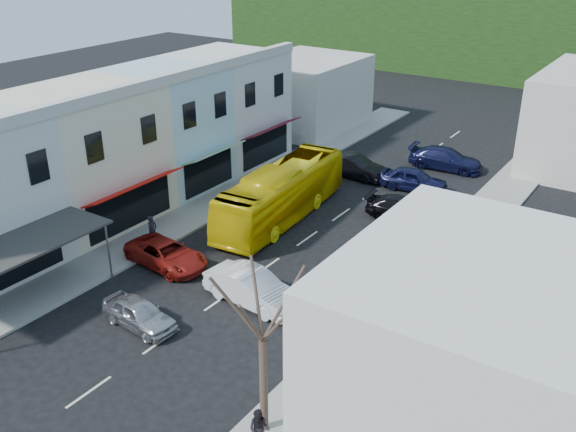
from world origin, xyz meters
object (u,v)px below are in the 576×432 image
Objects in this scene: pedestrian_left at (152,231)px; traffic_signal at (524,126)px; pedestrian_right at (259,427)px; direction_sign at (316,310)px; car_red at (166,254)px; street_tree at (263,341)px; car_silver at (139,313)px; car_white at (252,290)px; bus at (282,195)px.

traffic_signal is (12.87, 26.48, 1.63)m from pedestrian_left.
direction_sign is at bearing 82.40° from pedestrian_right.
car_red is 29.69m from traffic_signal.
direction_sign is at bearing -107.82° from pedestrian_left.
pedestrian_left is at bearing 148.82° from street_tree.
pedestrian_left reaches higher than car_silver.
pedestrian_left is 0.32× the size of traffic_signal.
car_silver is 1.00× the size of car_white.
traffic_signal is at bearing 104.88° from direction_sign.
bus is 21.28m from traffic_signal.
street_tree is (5.44, -6.62, 3.21)m from car_white.
pedestrian_left is 1.00× the size of pedestrian_right.
street_tree is (13.50, -8.17, 2.91)m from pedestrian_left.
car_red is at bearing 124.93° from pedestrian_right.
traffic_signal is (4.81, 28.03, 1.93)m from car_white.
pedestrian_left reaches higher than car_red.
car_silver is 5.35m from car_white.
bus is 18.42m from street_tree.
car_red is at bearing 35.76° from car_silver.
street_tree is (-0.39, 0.83, 2.91)m from pedestrian_right.
direction_sign is (-1.50, 6.15, 0.86)m from pedestrian_right.
car_red is at bearing 63.82° from traffic_signal.
car_white is 0.84× the size of traffic_signal.
pedestrian_right is 35.53m from traffic_signal.
direction_sign is at bearing -94.17° from car_red.
car_silver is at bearing 139.58° from pedestrian_right.
pedestrian_right is 0.46× the size of direction_sign.
direction_sign is (4.32, -1.30, 1.16)m from car_white.
bus is at bearing 31.11° from car_white.
bus is at bearing 100.58° from pedestrian_right.
car_white and car_red have the same top height.
bus reaches higher than pedestrian_left.
traffic_signal is at bearing -9.01° from car_silver.
car_silver is 0.96× the size of car_red.
bus is 9.87m from car_white.
traffic_signal reaches higher than car_red.
car_silver is 9.39m from street_tree.
traffic_signal is (0.49, 29.33, 0.77)m from direction_sign.
car_white is at bearing 106.69° from pedestrian_right.
direction_sign is at bearing -101.65° from car_white.
street_tree reaches higher than pedestrian_left.
car_red is at bearing -105.90° from bus.
pedestrian_right is (13.89, -9.00, 0.00)m from pedestrian_left.
street_tree reaches higher than car_white.
street_tree reaches higher than traffic_signal.
car_white is at bearing 129.41° from street_tree.
direction_sign reaches higher than car_silver.
traffic_signal reaches higher than direction_sign.
pedestrian_left is (-2.08, 1.12, 0.30)m from car_red.
bus is at bearing 146.28° from direction_sign.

